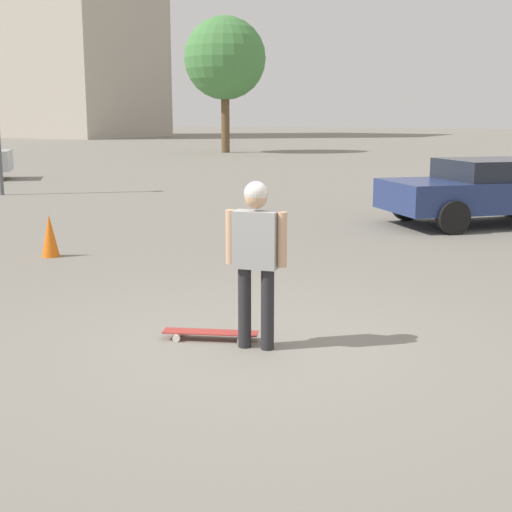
{
  "coord_description": "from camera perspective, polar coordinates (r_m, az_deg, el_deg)",
  "views": [
    {
      "loc": [
        5.68,
        3.3,
        2.21
      ],
      "look_at": [
        0.0,
        0.0,
        0.9
      ],
      "focal_mm": 50.0,
      "sensor_mm": 36.0,
      "label": 1
    }
  ],
  "objects": [
    {
      "name": "skateboard",
      "position": [
        7.16,
        -3.66,
        -6.17
      ],
      "size": [
        0.54,
        0.95,
        0.09
      ],
      "rotation": [
        0.0,
        0.0,
        -1.17
      ],
      "color": "#A5332D",
      "rests_on": "ground_plane"
    },
    {
      "name": "person",
      "position": [
        6.68,
        -0.0,
        0.65
      ],
      "size": [
        0.29,
        0.58,
        1.61
      ],
      "rotation": [
        0.0,
        0.0,
        1.8
      ],
      "color": "#262628",
      "rests_on": "ground_plane"
    },
    {
      "name": "traffic_cone",
      "position": [
        11.68,
        -16.17,
        1.58
      ],
      "size": [
        0.28,
        0.28,
        0.67
      ],
      "color": "orange",
      "rests_on": "ground_plane"
    },
    {
      "name": "tree_distant",
      "position": [
        42.58,
        -2.51,
        15.5
      ],
      "size": [
        4.72,
        4.72,
        7.75
      ],
      "color": "brown",
      "rests_on": "ground_plane"
    },
    {
      "name": "car_parked_near",
      "position": [
        15.25,
        18.0,
        5.05
      ],
      "size": [
        4.25,
        4.23,
        1.33
      ],
      "rotation": [
        0.0,
        0.0,
        -0.78
      ],
      "color": "navy",
      "rests_on": "ground_plane"
    },
    {
      "name": "ground_plane",
      "position": [
        6.93,
        -0.0,
        -7.35
      ],
      "size": [
        220.0,
        220.0,
        0.0
      ],
      "primitive_type": "plane",
      "color": "gray"
    }
  ]
}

